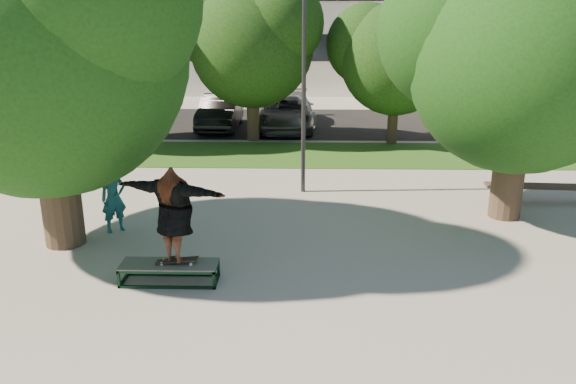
{
  "coord_description": "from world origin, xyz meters",
  "views": [
    {
      "loc": [
        0.95,
        -10.3,
        4.73
      ],
      "look_at": [
        0.68,
        0.6,
        1.34
      ],
      "focal_mm": 35.0,
      "sensor_mm": 36.0,
      "label": 1
    }
  ],
  "objects_px": {
    "tree_left": "(38,34)",
    "grind_box": "(170,273)",
    "lamppost": "(304,80)",
    "tree_right": "(519,47)",
    "car_grey": "(284,114)",
    "car_silver_b": "(292,108)",
    "bench": "(544,188)",
    "bystander": "(113,198)",
    "car_dark": "(220,112)",
    "car_silver_a": "(103,107)"
  },
  "relations": [
    {
      "from": "grind_box",
      "to": "car_dark",
      "type": "bearing_deg",
      "value": 94.4
    },
    {
      "from": "tree_left",
      "to": "grind_box",
      "type": "relative_size",
      "value": 3.95
    },
    {
      "from": "grind_box",
      "to": "car_grey",
      "type": "distance_m",
      "value": 15.1
    },
    {
      "from": "bench",
      "to": "car_silver_b",
      "type": "height_order",
      "value": "car_silver_b"
    },
    {
      "from": "car_silver_a",
      "to": "car_grey",
      "type": "relative_size",
      "value": 0.92
    },
    {
      "from": "car_silver_b",
      "to": "lamppost",
      "type": "bearing_deg",
      "value": -90.58
    },
    {
      "from": "tree_left",
      "to": "tree_right",
      "type": "height_order",
      "value": "tree_left"
    },
    {
      "from": "lamppost",
      "to": "car_silver_b",
      "type": "bearing_deg",
      "value": 92.63
    },
    {
      "from": "car_silver_a",
      "to": "car_grey",
      "type": "bearing_deg",
      "value": -6.83
    },
    {
      "from": "bystander",
      "to": "car_grey",
      "type": "distance_m",
      "value": 12.89
    },
    {
      "from": "tree_left",
      "to": "tree_right",
      "type": "distance_m",
      "value": 10.41
    },
    {
      "from": "tree_left",
      "to": "grind_box",
      "type": "distance_m",
      "value": 5.42
    },
    {
      "from": "tree_right",
      "to": "car_silver_b",
      "type": "bearing_deg",
      "value": 112.95
    },
    {
      "from": "tree_right",
      "to": "car_dark",
      "type": "height_order",
      "value": "tree_right"
    },
    {
      "from": "lamppost",
      "to": "car_silver_b",
      "type": "distance_m",
      "value": 11.16
    },
    {
      "from": "tree_right",
      "to": "lamppost",
      "type": "bearing_deg",
      "value": 158.72
    },
    {
      "from": "car_silver_a",
      "to": "car_dark",
      "type": "relative_size",
      "value": 1.02
    },
    {
      "from": "tree_left",
      "to": "car_silver_a",
      "type": "distance_m",
      "value": 15.3
    },
    {
      "from": "lamppost",
      "to": "grind_box",
      "type": "bearing_deg",
      "value": -113.24
    },
    {
      "from": "car_dark",
      "to": "car_silver_b",
      "type": "relative_size",
      "value": 0.95
    },
    {
      "from": "bench",
      "to": "car_silver_a",
      "type": "distance_m",
      "value": 19.31
    },
    {
      "from": "grind_box",
      "to": "car_silver_a",
      "type": "bearing_deg",
      "value": 112.66
    },
    {
      "from": "bystander",
      "to": "bench",
      "type": "relative_size",
      "value": 0.52
    },
    {
      "from": "car_silver_b",
      "to": "tree_left",
      "type": "bearing_deg",
      "value": -111.18
    },
    {
      "from": "bench",
      "to": "car_silver_b",
      "type": "bearing_deg",
      "value": 124.74
    },
    {
      "from": "grind_box",
      "to": "bystander",
      "type": "bearing_deg",
      "value": 125.37
    },
    {
      "from": "tree_right",
      "to": "bench",
      "type": "relative_size",
      "value": 2.1
    },
    {
      "from": "bystander",
      "to": "grind_box",
      "type": "bearing_deg",
      "value": -92.65
    },
    {
      "from": "lamppost",
      "to": "car_grey",
      "type": "height_order",
      "value": "lamppost"
    },
    {
      "from": "lamppost",
      "to": "car_silver_b",
      "type": "height_order",
      "value": "lamppost"
    },
    {
      "from": "tree_right",
      "to": "bench",
      "type": "distance_m",
      "value": 4.17
    },
    {
      "from": "bench",
      "to": "lamppost",
      "type": "bearing_deg",
      "value": 177.06
    },
    {
      "from": "bystander",
      "to": "car_silver_a",
      "type": "height_order",
      "value": "bystander"
    },
    {
      "from": "tree_left",
      "to": "tree_right",
      "type": "xyz_separation_m",
      "value": [
        10.21,
        1.99,
        -0.33
      ]
    },
    {
      "from": "bystander",
      "to": "car_grey",
      "type": "xyz_separation_m",
      "value": [
        3.53,
        12.4,
        -0.09
      ]
    },
    {
      "from": "tree_left",
      "to": "bystander",
      "type": "height_order",
      "value": "tree_left"
    },
    {
      "from": "car_grey",
      "to": "car_silver_a",
      "type": "bearing_deg",
      "value": 169.19
    },
    {
      "from": "bench",
      "to": "bystander",
      "type": "bearing_deg",
      "value": -163.38
    },
    {
      "from": "tree_right",
      "to": "car_silver_a",
      "type": "bearing_deg",
      "value": 139.01
    },
    {
      "from": "tree_right",
      "to": "bystander",
      "type": "relative_size",
      "value": 4.06
    },
    {
      "from": "lamppost",
      "to": "bystander",
      "type": "xyz_separation_m",
      "value": [
        -4.34,
        -3.22,
        -2.35
      ]
    },
    {
      "from": "lamppost",
      "to": "bystander",
      "type": "bearing_deg",
      "value": -143.46
    },
    {
      "from": "lamppost",
      "to": "car_dark",
      "type": "bearing_deg",
      "value": 111.37
    },
    {
      "from": "bystander",
      "to": "car_silver_a",
      "type": "relative_size",
      "value": 0.34
    },
    {
      "from": "tree_left",
      "to": "bench",
      "type": "xyz_separation_m",
      "value": [
        11.75,
        3.13,
        -4.03
      ]
    },
    {
      "from": "car_grey",
      "to": "car_silver_b",
      "type": "height_order",
      "value": "car_grey"
    },
    {
      "from": "bystander",
      "to": "car_dark",
      "type": "relative_size",
      "value": 0.35
    },
    {
      "from": "car_grey",
      "to": "car_silver_b",
      "type": "relative_size",
      "value": 1.06
    },
    {
      "from": "car_dark",
      "to": "car_silver_a",
      "type": "bearing_deg",
      "value": 169.83
    },
    {
      "from": "tree_left",
      "to": "bench",
      "type": "distance_m",
      "value": 12.81
    }
  ]
}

